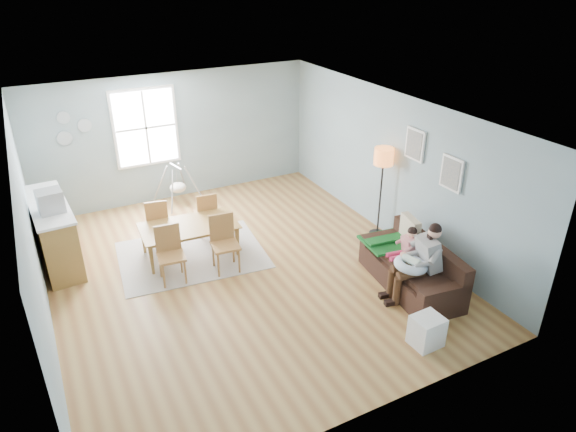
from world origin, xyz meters
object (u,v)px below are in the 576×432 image
chair_se (224,239)px  floor_lamp (383,164)px  father (419,260)px  chair_nw (157,219)px  chair_sw (170,250)px  chair_ne (206,212)px  baby_swing (178,187)px  sofa (413,271)px  storage_cube (426,331)px  dining_table (191,241)px  toddler (406,245)px  counter (54,232)px  monitor (50,201)px

chair_se → floor_lamp: bearing=-4.5°
father → chair_nw: size_ratio=1.37×
chair_sw → chair_ne: 1.53m
chair_ne → baby_swing: (-0.07, 1.66, -0.11)m
sofa → floor_lamp: bearing=72.2°
storage_cube → chair_se: (-1.70, 3.11, 0.33)m
chair_nw → baby_swing: bearing=61.9°
father → chair_nw: bearing=131.8°
dining_table → chair_nw: bearing=123.9°
chair_sw → floor_lamp: bearing=-4.8°
storage_cube → sofa: bearing=57.2°
chair_nw → sofa: bearing=-44.6°
dining_table → chair_nw: (-0.39, 0.66, 0.22)m
father → baby_swing: (-2.27, 5.04, -0.28)m
father → dining_table: father is taller
father → toddler: father is taller
sofa → chair_se: 3.14m
father → baby_swing: 5.53m
toddler → floor_lamp: 1.77m
father → chair_se: bearing=137.1°
toddler → floor_lamp: bearing=68.4°
father → baby_swing: bearing=114.2°
floor_lamp → chair_ne: bearing=153.2°
toddler → chair_ne: bearing=128.1°
dining_table → chair_nw: chair_nw is taller
storage_cube → chair_se: bearing=118.7°
father → chair_sw: 3.93m
storage_cube → chair_nw: bearing=119.3°
storage_cube → chair_se: size_ratio=0.46×
sofa → chair_ne: size_ratio=2.27×
chair_se → father: bearing=-42.9°
chair_sw → chair_se: chair_se is taller
counter → baby_swing: 2.87m
chair_nw → monitor: size_ratio=2.19×
sofa → counter: 6.06m
floor_lamp → dining_table: size_ratio=1.04×
dining_table → monitor: size_ratio=3.99×
chair_sw → monitor: monitor is taller
chair_se → chair_sw: bearing=174.5°
storage_cube → floor_lamp: bearing=65.4°
chair_se → chair_ne: bearing=84.3°
father → storage_cube: 1.22m
floor_lamp → storage_cube: floor_lamp is taller
floor_lamp → chair_nw: bearing=157.8°
storage_cube → chair_ne: bearing=110.1°
father → toddler: bearing=76.5°
storage_cube → baby_swing: 6.21m
chair_nw → monitor: (-1.67, -0.13, 0.77)m
chair_se → monitor: 2.81m
chair_se → chair_nw: chair_se is taller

